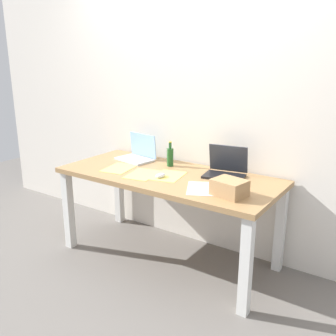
{
  "coord_description": "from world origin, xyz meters",
  "views": [
    {
      "loc": [
        1.64,
        -2.4,
        1.65
      ],
      "look_at": [
        0.0,
        0.0,
        0.8
      ],
      "focal_mm": 40.39,
      "sensor_mm": 36.0,
      "label": 1
    }
  ],
  "objects_px": {
    "beer_bottle": "(170,156)",
    "cardboard_box": "(229,188)",
    "laptop_right": "(226,169)",
    "desk": "(168,185)",
    "computer_mouse": "(160,176)",
    "laptop_left": "(137,154)"
  },
  "relations": [
    {
      "from": "desk",
      "to": "computer_mouse",
      "type": "relative_size",
      "value": 17.98
    },
    {
      "from": "laptop_left",
      "to": "cardboard_box",
      "type": "relative_size",
      "value": 1.67
    },
    {
      "from": "beer_bottle",
      "to": "laptop_right",
      "type": "bearing_deg",
      "value": 0.66
    },
    {
      "from": "computer_mouse",
      "to": "cardboard_box",
      "type": "bearing_deg",
      "value": -5.3
    },
    {
      "from": "desk",
      "to": "laptop_left",
      "type": "bearing_deg",
      "value": 156.59
    },
    {
      "from": "laptop_left",
      "to": "computer_mouse",
      "type": "bearing_deg",
      "value": -33.43
    },
    {
      "from": "laptop_right",
      "to": "computer_mouse",
      "type": "height_order",
      "value": "laptop_right"
    },
    {
      "from": "desk",
      "to": "laptop_left",
      "type": "xyz_separation_m",
      "value": [
        -0.48,
        0.21,
        0.14
      ]
    },
    {
      "from": "laptop_right",
      "to": "cardboard_box",
      "type": "xyz_separation_m",
      "value": [
        0.21,
        -0.38,
        0.0
      ]
    },
    {
      "from": "desk",
      "to": "beer_bottle",
      "type": "relative_size",
      "value": 8.33
    },
    {
      "from": "laptop_right",
      "to": "computer_mouse",
      "type": "bearing_deg",
      "value": -141.15
    },
    {
      "from": "laptop_right",
      "to": "beer_bottle",
      "type": "xyz_separation_m",
      "value": [
        -0.52,
        -0.01,
        0.03
      ]
    },
    {
      "from": "computer_mouse",
      "to": "beer_bottle",
      "type": "bearing_deg",
      "value": 111.44
    },
    {
      "from": "laptop_left",
      "to": "beer_bottle",
      "type": "height_order",
      "value": "laptop_left"
    },
    {
      "from": "beer_bottle",
      "to": "cardboard_box",
      "type": "relative_size",
      "value": 0.99
    },
    {
      "from": "laptop_left",
      "to": "laptop_right",
      "type": "relative_size",
      "value": 1.05
    },
    {
      "from": "desk",
      "to": "laptop_right",
      "type": "bearing_deg",
      "value": 27.35
    },
    {
      "from": "desk",
      "to": "cardboard_box",
      "type": "xyz_separation_m",
      "value": [
        0.62,
        -0.17,
        0.15
      ]
    },
    {
      "from": "cardboard_box",
      "to": "computer_mouse",
      "type": "bearing_deg",
      "value": 174.37
    },
    {
      "from": "desk",
      "to": "computer_mouse",
      "type": "xyz_separation_m",
      "value": [
        0.01,
        -0.11,
        0.11
      ]
    },
    {
      "from": "computer_mouse",
      "to": "cardboard_box",
      "type": "xyz_separation_m",
      "value": [
        0.62,
        -0.06,
        0.04
      ]
    },
    {
      "from": "beer_bottle",
      "to": "cardboard_box",
      "type": "xyz_separation_m",
      "value": [
        0.74,
        -0.38,
        -0.03
      ]
    }
  ]
}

